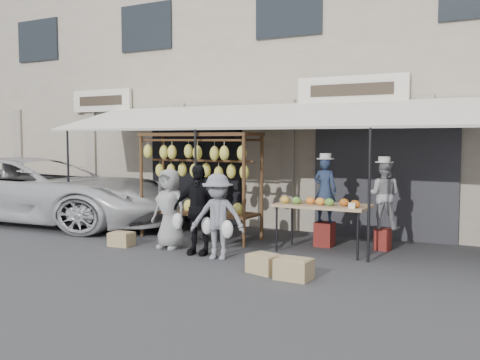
% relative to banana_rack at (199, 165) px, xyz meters
% --- Properties ---
extents(ground_plane, '(90.00, 90.00, 0.00)m').
position_rel_banana_rack_xyz_m(ground_plane, '(1.22, -1.63, -1.57)').
color(ground_plane, '#2D2D30').
extents(shophouse, '(24.00, 6.15, 7.30)m').
position_rel_banana_rack_xyz_m(shophouse, '(1.22, 4.87, 2.08)').
color(shophouse, '#AB9F8A').
rests_on(shophouse, ground_plane).
extents(awning, '(10.00, 2.35, 2.92)m').
position_rel_banana_rack_xyz_m(awning, '(1.23, 0.65, 1.01)').
color(awning, silver).
rests_on(awning, ground_plane).
extents(banana_rack, '(2.60, 0.90, 2.24)m').
position_rel_banana_rack_xyz_m(banana_rack, '(0.00, 0.00, 0.00)').
color(banana_rack, '#492D1B').
rests_on(banana_rack, ground_plane).
extents(produce_table, '(1.70, 0.90, 1.04)m').
position_rel_banana_rack_xyz_m(produce_table, '(2.76, -0.11, -0.69)').
color(produce_table, tan).
rests_on(produce_table, ground_plane).
extents(vendor_left, '(0.49, 0.34, 1.27)m').
position_rel_banana_rack_xyz_m(vendor_left, '(2.61, 0.48, -0.45)').
color(vendor_left, '#22304F').
rests_on(vendor_left, stool_left).
extents(vendor_right, '(0.65, 0.52, 1.30)m').
position_rel_banana_rack_xyz_m(vendor_right, '(3.70, 0.66, -0.51)').
color(vendor_right, '#98989B').
rests_on(vendor_right, stool_right).
extents(customer_left, '(0.79, 0.55, 1.54)m').
position_rel_banana_rack_xyz_m(customer_left, '(0.05, -1.13, -0.80)').
color(customer_left, gray).
rests_on(customer_left, ground_plane).
extents(customer_mid, '(1.02, 0.55, 1.65)m').
position_rel_banana_rack_xyz_m(customer_mid, '(0.81, -1.31, -0.74)').
color(customer_mid, black).
rests_on(customer_mid, ground_plane).
extents(customer_right, '(1.08, 0.78, 1.50)m').
position_rel_banana_rack_xyz_m(customer_right, '(1.32, -1.48, -0.82)').
color(customer_right, slate).
rests_on(customer_right, ground_plane).
extents(stool_left, '(0.36, 0.36, 0.48)m').
position_rel_banana_rack_xyz_m(stool_left, '(2.61, 0.48, -1.33)').
color(stool_left, maroon).
rests_on(stool_left, ground_plane).
extents(stool_right, '(0.34, 0.34, 0.41)m').
position_rel_banana_rack_xyz_m(stool_right, '(3.70, 0.66, -1.36)').
color(stool_right, maroon).
rests_on(stool_right, ground_plane).
extents(crate_near_a, '(0.57, 0.49, 0.29)m').
position_rel_banana_rack_xyz_m(crate_near_a, '(2.47, -1.98, -1.42)').
color(crate_near_a, tan).
rests_on(crate_near_a, ground_plane).
extents(crate_near_b, '(0.53, 0.41, 0.31)m').
position_rel_banana_rack_xyz_m(crate_near_b, '(3.03, -2.12, -1.41)').
color(crate_near_b, tan).
rests_on(crate_near_b, ground_plane).
extents(crate_far, '(0.48, 0.38, 0.27)m').
position_rel_banana_rack_xyz_m(crate_far, '(-0.93, -1.40, -1.43)').
color(crate_far, tan).
rests_on(crate_far, ground_plane).
extents(van, '(6.05, 3.16, 2.44)m').
position_rel_banana_rack_xyz_m(van, '(-5.00, 0.01, -0.35)').
color(van, silver).
rests_on(van, ground_plane).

